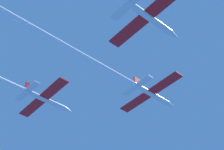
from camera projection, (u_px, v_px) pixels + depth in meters
The scene contains 1 object.
jet_lead at pixel (69, 48), 75.37m from camera, with size 19.79×79.48×3.28m.
Camera 1 is at (46.34, -52.23, -52.90)m, focal length 55.40 mm.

